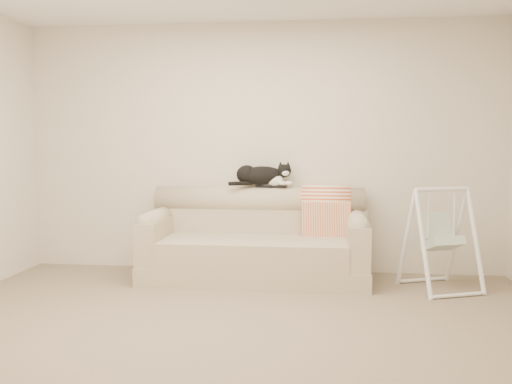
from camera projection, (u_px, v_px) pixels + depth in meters
ground_plane at (231, 331)px, 4.12m from camera, size 5.00×5.00×0.00m
room_shell at (230, 118)px, 3.99m from camera, size 5.04×4.04×2.60m
sofa at (256, 243)px, 5.69m from camera, size 2.20×0.93×0.90m
remote_a at (264, 186)px, 5.87m from camera, size 0.19×0.08×0.03m
remote_b at (279, 186)px, 5.84m from camera, size 0.18×0.07×0.02m
tuxedo_cat at (262, 175)px, 5.86m from camera, size 0.66×0.33×0.26m
throw_blanket at (326, 205)px, 5.80m from camera, size 0.49×0.38×0.58m
baby_swing at (440, 238)px, 5.24m from camera, size 0.77×0.79×0.96m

